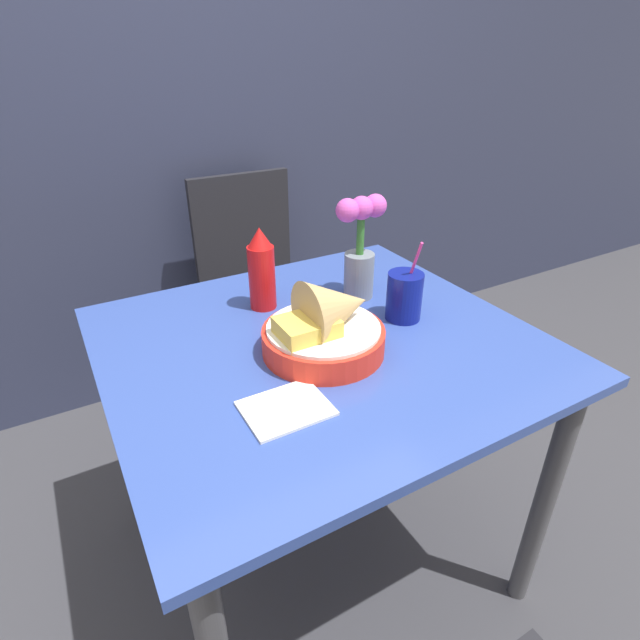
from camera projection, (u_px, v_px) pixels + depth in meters
The scene contains 9 objects.
ground_plane at pixel (321, 551), 1.51m from camera, with size 12.00×12.00×0.00m, color #38383D.
wall_window at pixel (161, 58), 1.73m from camera, with size 7.00×0.06×2.60m.
dining_table at pixel (321, 379), 1.20m from camera, with size 0.95×0.88×0.75m.
chair_far_window at pixel (253, 275), 1.99m from camera, with size 0.40×0.40×0.92m.
food_basket at pixel (328, 326), 1.08m from camera, with size 0.27×0.27×0.17m.
ketchup_bottle at pixel (262, 270), 1.24m from camera, with size 0.07×0.07×0.21m.
drink_cup at pixel (404, 298), 1.21m from camera, with size 0.09×0.09×0.20m.
flower_vase at pixel (360, 246), 1.27m from camera, with size 0.14×0.08×0.27m.
napkin at pixel (286, 408), 0.92m from camera, with size 0.16×0.13×0.01m.
Camera 1 is at (-0.49, -0.85, 1.34)m, focal length 28.00 mm.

